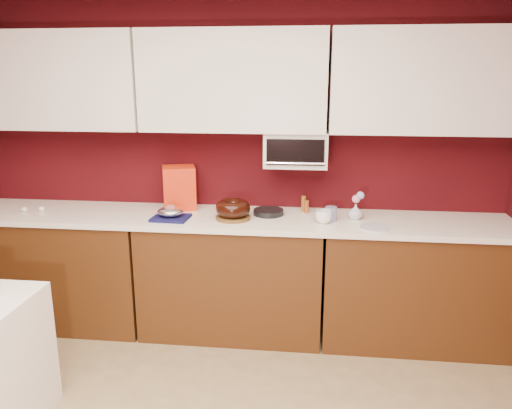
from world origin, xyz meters
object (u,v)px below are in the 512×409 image
at_px(bundt_cake, 233,208).
at_px(foil_ham_nest, 170,212).
at_px(pandoro_box, 179,188).
at_px(coffee_mug, 324,215).
at_px(toaster_oven, 296,149).
at_px(blue_jar, 331,214).
at_px(flower_vase, 356,211).

xyz_separation_m(bundt_cake, foil_ham_nest, (-0.44, -0.05, -0.03)).
xyz_separation_m(pandoro_box, coffee_mug, (1.09, -0.27, -0.11)).
relative_size(toaster_oven, pandoro_box, 1.38).
xyz_separation_m(toaster_oven, coffee_mug, (0.21, -0.26, -0.42)).
xyz_separation_m(bundt_cake, coffee_mug, (0.64, -0.03, -0.03)).
xyz_separation_m(toaster_oven, blue_jar, (0.26, -0.19, -0.43)).
height_order(coffee_mug, blue_jar, coffee_mug).
bearing_deg(bundt_cake, coffee_mug, -2.40).
bearing_deg(coffee_mug, pandoro_box, 166.06).
bearing_deg(foil_ham_nest, flower_vase, 6.47).
bearing_deg(toaster_oven, foil_ham_nest, -161.72).
distance_m(coffee_mug, flower_vase, 0.26).
bearing_deg(foil_ham_nest, blue_jar, 5.14).
relative_size(blue_jar, flower_vase, 0.79).
height_order(toaster_oven, foil_ham_nest, toaster_oven).
bearing_deg(blue_jar, coffee_mug, -124.13).
distance_m(bundt_cake, coffee_mug, 0.64).
height_order(bundt_cake, flower_vase, bundt_cake).
bearing_deg(blue_jar, foil_ham_nest, -174.86).
bearing_deg(bundt_cake, foil_ham_nest, -173.27).
relative_size(coffee_mug, blue_jar, 1.13).
height_order(toaster_oven, coffee_mug, toaster_oven).
bearing_deg(flower_vase, foil_ham_nest, -173.53).
distance_m(toaster_oven, foil_ham_nest, 1.01).
bearing_deg(blue_jar, toaster_oven, 144.48).
relative_size(pandoro_box, blue_jar, 3.33).
relative_size(bundt_cake, foil_ham_nest, 1.32).
bearing_deg(pandoro_box, foil_ham_nest, -105.58).
distance_m(bundt_cake, flower_vase, 0.87).
bearing_deg(pandoro_box, blue_jar, -27.30).
distance_m(foil_ham_nest, coffee_mug, 1.08).
xyz_separation_m(bundt_cake, blue_jar, (0.69, 0.05, -0.03)).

